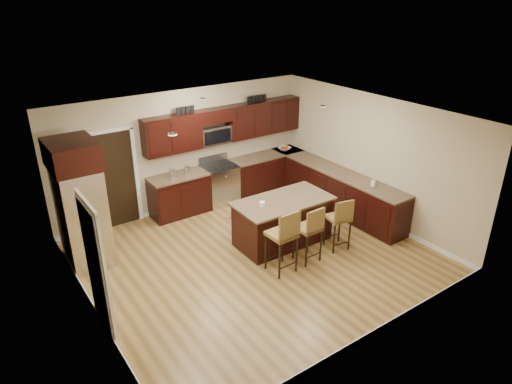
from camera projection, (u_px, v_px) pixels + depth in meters
floor at (256, 257)px, 8.65m from camera, size 6.00×6.00×0.00m
ceiling at (256, 118)px, 7.53m from camera, size 6.00×6.00×0.00m
wall_back at (185, 150)px, 10.14m from camera, size 6.00×0.00×6.00m
wall_left at (84, 241)px, 6.53m from camera, size 0.00×5.50×5.50m
wall_right at (372, 158)px, 9.66m from camera, size 0.00×5.50×5.50m
base_cabinets at (287, 186)px, 10.53m from camera, size 4.02×3.96×0.92m
upper_cabinets at (228, 123)px, 10.36m from camera, size 4.00×0.33×0.80m
range at (219, 184)px, 10.64m from camera, size 0.76×0.64×1.11m
microwave at (214, 135)px, 10.28m from camera, size 0.76×0.31×0.40m
doorway at (114, 180)px, 9.40m from camera, size 0.85×0.03×2.06m
pantry_door at (95, 270)px, 6.45m from camera, size 0.03×0.80×2.04m
letter_decor at (222, 104)px, 10.10m from camera, size 2.20×0.03×0.15m
island at (283, 222)px, 8.99m from camera, size 1.93×1.04×0.92m
stool_left at (284, 235)px, 7.88m from camera, size 0.47×0.47×1.22m
stool_mid at (310, 228)px, 8.23m from camera, size 0.42×0.42×1.11m
stool_right at (340, 218)px, 8.63m from camera, size 0.47×0.47×1.08m
refrigerator at (80, 203)px, 8.01m from camera, size 0.79×0.99×2.35m
floor_mat at (251, 215)px, 10.21m from camera, size 1.04×0.84×0.01m
fruit_bowl at (285, 149)px, 11.44m from camera, size 0.38×0.38×0.08m
soap_bottle at (374, 182)px, 9.36m from camera, size 0.10×0.10×0.18m
canister_tall at (172, 173)px, 9.81m from camera, size 0.12×0.12×0.18m
canister_short at (187, 170)px, 10.00m from camera, size 0.11×0.11×0.17m
island_jar at (262, 204)px, 8.50m from camera, size 0.10×0.10×0.10m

